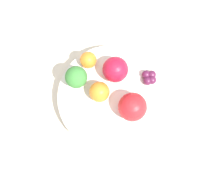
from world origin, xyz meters
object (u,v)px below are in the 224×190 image
at_px(apple_green, 131,108).
at_px(orange_front, 99,92).
at_px(apple_red, 115,69).
at_px(broccoli, 76,77).
at_px(orange_back, 88,60).
at_px(grape_cluster, 149,77).
at_px(bowl, 112,98).

height_order(apple_green, orange_front, apple_green).
relative_size(apple_red, apple_green, 0.92).
bearing_deg(broccoli, orange_front, 5.62).
distance_m(apple_red, orange_front, 0.06).
relative_size(orange_back, grape_cluster, 1.01).
distance_m(apple_green, orange_back, 0.14).
bearing_deg(broccoli, orange_back, 98.61).
height_order(broccoli, orange_front, broccoli).
relative_size(broccoli, grape_cluster, 1.67).
height_order(bowl, orange_back, orange_back).
relative_size(broccoli, apple_green, 1.00).
xyz_separation_m(bowl, grape_cluster, (0.04, 0.08, 0.03)).
height_order(apple_red, grape_cluster, apple_red).
relative_size(apple_green, orange_front, 1.38).
height_order(bowl, apple_red, apple_red).
distance_m(broccoli, orange_front, 0.06).
bearing_deg(bowl, grape_cluster, 61.63).
distance_m(apple_red, apple_green, 0.09).
bearing_deg(apple_red, apple_green, -32.91).
bearing_deg(broccoli, apple_green, 6.34).
bearing_deg(orange_front, bowl, 27.54).
bearing_deg(orange_back, apple_green, -14.20).
bearing_deg(broccoli, grape_cluster, 38.56).
relative_size(bowl, orange_front, 5.43).
relative_size(apple_red, orange_front, 1.27).
height_order(orange_front, orange_back, orange_front).
height_order(broccoli, grape_cluster, broccoli).
height_order(orange_front, grape_cluster, orange_front).
bearing_deg(apple_green, grape_cluster, 96.13).
relative_size(broccoli, orange_front, 1.39).
relative_size(apple_red, orange_back, 1.51).
bearing_deg(orange_back, bowl, -20.09).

